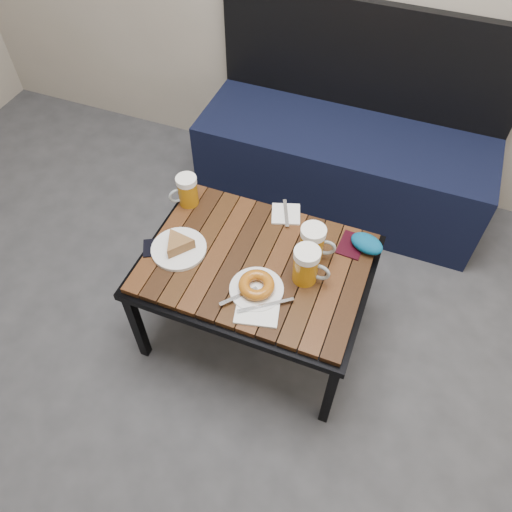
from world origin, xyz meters
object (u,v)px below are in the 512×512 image
(beer_mug_centre, at_px, (313,243))
(knit_pouch, at_px, (367,244))
(bench, at_px, (343,158))
(plate_bagel, at_px, (256,287))
(plate_pie, at_px, (178,246))
(passport_navy, at_px, (159,247))
(passport_burgundy, at_px, (352,245))
(cafe_table, at_px, (256,268))
(beer_mug_left, at_px, (187,191))
(beer_mug_right, at_px, (307,265))

(beer_mug_centre, relative_size, knit_pouch, 1.16)
(bench, relative_size, beer_mug_centre, 9.53)
(plate_bagel, bearing_deg, plate_pie, 168.65)
(bench, xyz_separation_m, plate_pie, (-0.40, -0.97, 0.22))
(passport_navy, relative_size, passport_burgundy, 0.95)
(plate_pie, height_order, plate_bagel, plate_pie)
(cafe_table, bearing_deg, beer_mug_left, 153.44)
(beer_mug_left, distance_m, passport_burgundy, 0.67)
(cafe_table, distance_m, beer_mug_left, 0.42)
(beer_mug_centre, relative_size, passport_burgundy, 1.19)
(beer_mug_right, distance_m, passport_navy, 0.56)
(bench, relative_size, beer_mug_left, 10.63)
(beer_mug_left, relative_size, passport_navy, 1.12)
(passport_navy, bearing_deg, plate_pie, 74.57)
(knit_pouch, bearing_deg, cafe_table, -150.50)
(beer_mug_right, xyz_separation_m, knit_pouch, (0.17, 0.21, -0.05))
(beer_mug_left, bearing_deg, plate_bagel, 100.53)
(beer_mug_left, relative_size, beer_mug_right, 0.88)
(cafe_table, height_order, beer_mug_centre, beer_mug_centre)
(beer_mug_left, xyz_separation_m, beer_mug_right, (0.55, -0.19, 0.01))
(beer_mug_right, bearing_deg, bench, 96.24)
(beer_mug_centre, xyz_separation_m, beer_mug_right, (0.01, -0.11, 0.00))
(beer_mug_left, distance_m, knit_pouch, 0.72)
(plate_pie, distance_m, passport_burgundy, 0.65)
(bench, bearing_deg, beer_mug_left, -122.87)
(bench, relative_size, beer_mug_right, 9.39)
(bench, height_order, beer_mug_right, bench)
(bench, height_order, knit_pouch, bench)
(plate_pie, distance_m, knit_pouch, 0.70)
(plate_bagel, relative_size, passport_navy, 2.00)
(cafe_table, relative_size, passport_navy, 7.12)
(cafe_table, relative_size, plate_bagel, 3.56)
(beer_mug_left, relative_size, plate_pie, 0.64)
(plate_bagel, bearing_deg, beer_mug_centre, 58.79)
(bench, height_order, beer_mug_left, bench)
(beer_mug_right, height_order, plate_bagel, beer_mug_right)
(beer_mug_centre, bearing_deg, bench, 84.58)
(cafe_table, bearing_deg, bench, 83.05)
(passport_burgundy, bearing_deg, beer_mug_centre, -136.89)
(knit_pouch, bearing_deg, passport_burgundy, -174.40)
(knit_pouch, bearing_deg, beer_mug_left, -178.20)
(cafe_table, distance_m, plate_pie, 0.30)
(plate_pie, xyz_separation_m, passport_navy, (-0.07, -0.02, -0.02))
(beer_mug_centre, xyz_separation_m, plate_bagel, (-0.13, -0.22, -0.05))
(beer_mug_left, xyz_separation_m, plate_bagel, (0.41, -0.30, -0.04))
(passport_navy, height_order, knit_pouch, knit_pouch)
(knit_pouch, bearing_deg, plate_pie, -158.09)
(beer_mug_right, relative_size, passport_burgundy, 1.20)
(passport_burgundy, distance_m, knit_pouch, 0.06)
(cafe_table, distance_m, knit_pouch, 0.42)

